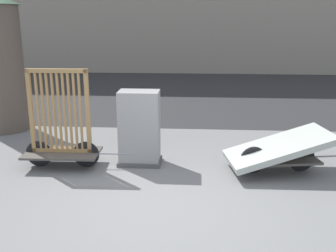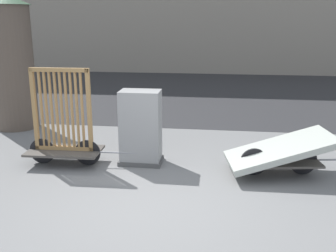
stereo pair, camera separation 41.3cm
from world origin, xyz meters
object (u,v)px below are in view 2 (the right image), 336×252
at_px(utility_cabinet, 141,130).
at_px(advertising_column, 11,62).
at_px(bike_cart_with_mattress, 279,152).
at_px(bike_cart_with_bedframe, 64,132).

relative_size(utility_cabinet, advertising_column, 0.43).
relative_size(bike_cart_with_mattress, advertising_column, 0.73).
height_order(utility_cabinet, advertising_column, advertising_column).
bearing_deg(advertising_column, bike_cart_with_mattress, -21.09).
xyz_separation_m(bike_cart_with_bedframe, utility_cabinet, (1.39, 0.26, 0.03)).
bearing_deg(advertising_column, utility_cabinet, -30.15).
relative_size(bike_cart_with_bedframe, bike_cart_with_mattress, 0.89).
height_order(bike_cart_with_bedframe, bike_cart_with_mattress, bike_cart_with_bedframe).
distance_m(bike_cart_with_bedframe, advertising_column, 3.35).
relative_size(bike_cart_with_bedframe, advertising_column, 0.64).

